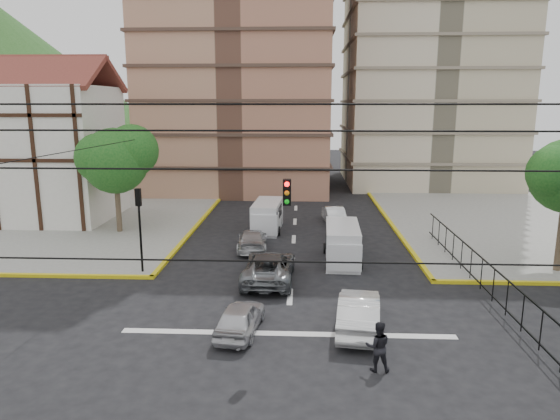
# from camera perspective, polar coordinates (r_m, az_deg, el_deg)

# --- Properties ---
(ground) EXTENTS (160.00, 160.00, 0.00)m
(ground) POSITION_cam_1_polar(r_m,az_deg,el_deg) (18.88, 0.75, -15.56)
(ground) COLOR black
(ground) RESTS_ON ground
(sidewalk_nw) EXTENTS (26.00, 26.00, 0.15)m
(sidewalk_nw) POSITION_cam_1_polar(r_m,az_deg,el_deg) (42.95, -26.04, -0.83)
(sidewalk_nw) COLOR gray
(sidewalk_nw) RESTS_ON ground
(stop_line) EXTENTS (13.00, 0.40, 0.01)m
(stop_line) POSITION_cam_1_polar(r_m,az_deg,el_deg) (19.95, 0.87, -13.95)
(stop_line) COLOR silver
(stop_line) RESTS_ON ground
(tudor_building) EXTENTS (10.80, 8.05, 12.23)m
(tudor_building) POSITION_cam_1_polar(r_m,az_deg,el_deg) (41.73, -25.48, 6.09)
(tudor_building) COLOR silver
(tudor_building) RESTS_ON ground
(park_fence) EXTENTS (0.10, 22.50, 1.66)m
(park_fence) POSITION_cam_1_polar(r_m,az_deg,el_deg) (24.48, 23.02, -9.90)
(park_fence) COLOR black
(park_fence) RESTS_ON ground
(tree_tudor) EXTENTS (5.39, 4.40, 7.43)m
(tree_tudor) POSITION_cam_1_polar(r_m,az_deg,el_deg) (35.19, -18.20, 5.70)
(tree_tudor) COLOR #473828
(tree_tudor) RESTS_ON ground
(traffic_light_nw) EXTENTS (0.28, 0.22, 4.40)m
(traffic_light_nw) POSITION_cam_1_polar(r_m,az_deg,el_deg) (26.50, -15.78, -0.69)
(traffic_light_nw) COLOR black
(traffic_light_nw) RESTS_ON ground
(traffic_light_hanging) EXTENTS (18.00, 9.12, 0.92)m
(traffic_light_hanging) POSITION_cam_1_polar(r_m,az_deg,el_deg) (14.97, 0.57, 1.07)
(traffic_light_hanging) COLOR black
(traffic_light_hanging) RESTS_ON ground
(van_right_lane) EXTENTS (2.00, 4.70, 2.09)m
(van_right_lane) POSITION_cam_1_polar(r_m,az_deg,el_deg) (28.11, 7.17, -4.01)
(van_right_lane) COLOR silver
(van_right_lane) RESTS_ON ground
(van_left_lane) EXTENTS (2.03, 4.62, 2.04)m
(van_left_lane) POSITION_cam_1_polar(r_m,az_deg,el_deg) (34.80, -1.48, -0.82)
(van_left_lane) COLOR silver
(van_left_lane) RESTS_ON ground
(car_silver_front_left) EXTENTS (1.88, 3.76, 1.23)m
(car_silver_front_left) POSITION_cam_1_polar(r_m,az_deg,el_deg) (19.87, -4.60, -12.16)
(car_silver_front_left) COLOR #BABABF
(car_silver_front_left) RESTS_ON ground
(car_white_front_right) EXTENTS (2.13, 4.66, 1.48)m
(car_white_front_right) POSITION_cam_1_polar(r_m,az_deg,el_deg) (20.26, 8.99, -11.40)
(car_white_front_right) COLOR silver
(car_white_front_right) RESTS_ON ground
(car_grey_mid_left) EXTENTS (2.56, 5.32, 1.46)m
(car_grey_mid_left) POSITION_cam_1_polar(r_m,az_deg,el_deg) (25.19, -1.27, -6.51)
(car_grey_mid_left) COLOR slate
(car_grey_mid_left) RESTS_ON ground
(car_silver_rear_left) EXTENTS (2.02, 4.41, 1.25)m
(car_silver_rear_left) POSITION_cam_1_polar(r_m,az_deg,el_deg) (30.48, -3.18, -3.42)
(car_silver_rear_left) COLOR #B4B5B9
(car_silver_rear_left) RESTS_ON ground
(car_darkgrey_mid_right) EXTENTS (1.90, 3.83, 1.25)m
(car_darkgrey_mid_right) POSITION_cam_1_polar(r_m,az_deg,el_deg) (33.41, 7.16, -2.10)
(car_darkgrey_mid_right) COLOR #252427
(car_darkgrey_mid_right) RESTS_ON ground
(car_white_rear_right) EXTENTS (1.71, 3.99, 1.28)m
(car_white_rear_right) POSITION_cam_1_polar(r_m,az_deg,el_deg) (37.54, 6.13, -0.48)
(car_white_rear_right) COLOR silver
(car_white_rear_right) RESTS_ON ground
(pedestrian_crosswalk) EXTENTS (0.85, 0.67, 1.73)m
(pedestrian_crosswalk) POSITION_cam_1_polar(r_m,az_deg,el_deg) (17.46, 11.12, -15.04)
(pedestrian_crosswalk) COLOR black
(pedestrian_crosswalk) RESTS_ON ground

